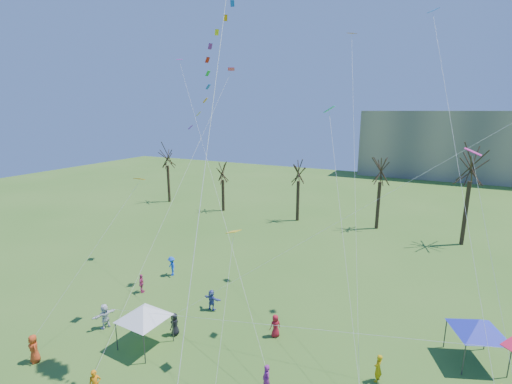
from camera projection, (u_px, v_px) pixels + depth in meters
The scene contains 7 objects.
distant_building at pixel (508, 147), 76.42m from camera, with size 60.00×14.00×15.00m, color gray.
bare_tree_row at pixel (389, 178), 43.93m from camera, with size 72.02×8.64×11.57m.
big_box_kite at pixel (218, 56), 17.55m from camera, with size 2.58×5.99×22.11m.
canopy_tent_white at pixel (144, 312), 22.83m from camera, with size 3.81×3.81×2.86m.
canopy_tent_blue at pixel (479, 326), 21.34m from camera, with size 3.58×3.58×2.89m.
festival_crowd at pixel (233, 348), 21.80m from camera, with size 26.60×14.37×1.86m.
small_kites_aloft at pixel (308, 141), 22.35m from camera, with size 27.95×18.45×32.38m.
Camera 1 is at (7.85, -10.80, 15.05)m, focal length 25.00 mm.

